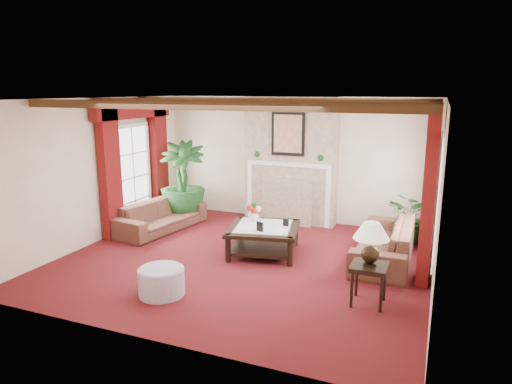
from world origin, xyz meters
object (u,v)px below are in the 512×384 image
at_px(coffee_table, 264,240).
at_px(side_table, 368,284).
at_px(sofa_right, 385,235).
at_px(ottoman, 161,282).
at_px(sofa_left, 161,211).
at_px(potted_palm, 183,198).

height_order(coffee_table, side_table, side_table).
xyz_separation_m(sofa_right, side_table, (-0.00, -1.78, -0.16)).
relative_size(side_table, ottoman, 0.86).
distance_m(sofa_left, side_table, 4.83).
height_order(sofa_left, coffee_table, sofa_left).
bearing_deg(sofa_left, sofa_right, -81.34).
distance_m(coffee_table, ottoman, 2.23).
bearing_deg(ottoman, sofa_left, 123.46).
distance_m(sofa_right, coffee_table, 2.09).
xyz_separation_m(sofa_right, potted_palm, (-4.44, 0.85, 0.05)).
bearing_deg(coffee_table, potted_palm, 139.13).
relative_size(sofa_left, potted_palm, 1.06).
bearing_deg(potted_palm, coffee_table, -28.64).
xyz_separation_m(coffee_table, ottoman, (-0.74, -2.10, -0.05)).
bearing_deg(sofa_left, coffee_table, -92.55).
height_order(sofa_right, side_table, sofa_right).
bearing_deg(sofa_right, side_table, -0.14).
xyz_separation_m(sofa_right, ottoman, (-2.76, -2.58, -0.25)).
relative_size(sofa_left, ottoman, 3.27).
xyz_separation_m(sofa_left, ottoman, (1.72, -2.61, -0.21)).
bearing_deg(ottoman, sofa_right, 43.07).
bearing_deg(sofa_right, ottoman, -47.00).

